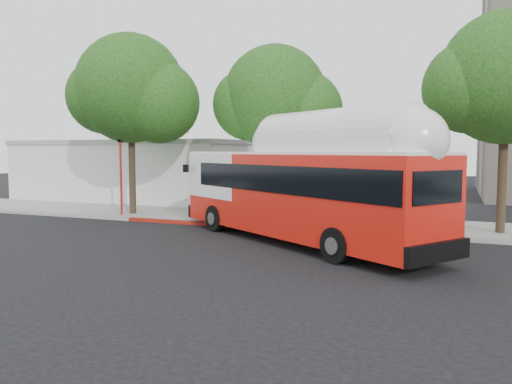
% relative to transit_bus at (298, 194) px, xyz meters
% --- Properties ---
extents(ground, '(120.00, 120.00, 0.00)m').
position_rel_transit_bus_xyz_m(ground, '(-1.66, -1.24, -1.87)').
color(ground, black).
rests_on(ground, ground).
extents(sidewalk, '(60.00, 5.00, 0.15)m').
position_rel_transit_bus_xyz_m(sidewalk, '(-1.66, 5.26, -1.79)').
color(sidewalk, gray).
rests_on(sidewalk, ground).
extents(curb_strip, '(60.00, 0.30, 0.15)m').
position_rel_transit_bus_xyz_m(curb_strip, '(-1.66, 2.66, -1.79)').
color(curb_strip, gray).
rests_on(curb_strip, ground).
extents(red_curb_segment, '(10.00, 0.32, 0.16)m').
position_rel_transit_bus_xyz_m(red_curb_segment, '(-4.66, 2.66, -1.79)').
color(red_curb_segment, maroon).
rests_on(red_curb_segment, ground).
extents(street_tree_left, '(6.67, 5.80, 9.74)m').
position_rel_transit_bus_xyz_m(street_tree_left, '(-10.19, 4.32, 4.74)').
color(street_tree_left, '#2D2116').
rests_on(street_tree_left, ground).
extents(street_tree_mid, '(5.75, 5.00, 8.62)m').
position_rel_transit_bus_xyz_m(street_tree_mid, '(-2.25, 4.82, 4.04)').
color(street_tree_mid, '#2D2116').
rests_on(street_tree_mid, ground).
extents(low_commercial_bldg, '(16.20, 10.20, 4.25)m').
position_rel_transit_bus_xyz_m(low_commercial_bldg, '(-15.66, 12.76, 0.28)').
color(low_commercial_bldg, silver).
rests_on(low_commercial_bldg, ground).
extents(transit_bus, '(12.53, 9.40, 3.99)m').
position_rel_transit_bus_xyz_m(transit_bus, '(0.00, 0.00, 0.00)').
color(transit_bus, red).
rests_on(transit_bus, ground).
extents(signal_pole, '(0.12, 0.40, 4.22)m').
position_rel_transit_bus_xyz_m(signal_pole, '(-10.77, 3.43, 0.30)').
color(signal_pole, '#AE1E12').
rests_on(signal_pole, ground).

